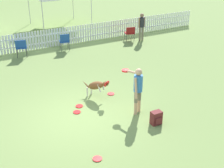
{
  "coord_description": "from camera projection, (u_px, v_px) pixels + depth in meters",
  "views": [
    {
      "loc": [
        -3.09,
        -8.02,
        5.28
      ],
      "look_at": [
        1.35,
        0.28,
        0.75
      ],
      "focal_mm": 50.0,
      "sensor_mm": 36.0,
      "label": 1
    }
  ],
  "objects": [
    {
      "name": "ground_plane",
      "position": [
        79.0,
        117.0,
        9.97
      ],
      "size": [
        240.0,
        240.0,
        0.0
      ],
      "primitive_type": "plane",
      "color": "olive"
    },
    {
      "name": "handler_person",
      "position": [
        137.0,
        86.0,
        9.81
      ],
      "size": [
        0.41,
        1.06,
        1.56
      ],
      "rotation": [
        0.0,
        0.0,
        0.43
      ],
      "color": "tan",
      "rests_on": "ground_plane"
    },
    {
      "name": "leaping_dog",
      "position": [
        96.0,
        86.0,
        10.93
      ],
      "size": [
        0.65,
        1.16,
        0.81
      ],
      "rotation": [
        0.0,
        0.0,
        -2.71
      ],
      "color": "brown",
      "rests_on": "ground_plane"
    },
    {
      "name": "frisbee_near_handler",
      "position": [
        79.0,
        106.0,
        10.58
      ],
      "size": [
        0.25,
        0.25,
        0.02
      ],
      "color": "red",
      "rests_on": "ground_plane"
    },
    {
      "name": "frisbee_near_dog",
      "position": [
        77.0,
        112.0,
        10.22
      ],
      "size": [
        0.25,
        0.25,
        0.02
      ],
      "color": "red",
      "rests_on": "ground_plane"
    },
    {
      "name": "frisbee_midfield",
      "position": [
        111.0,
        94.0,
        11.39
      ],
      "size": [
        0.25,
        0.25,
        0.02
      ],
      "color": "red",
      "rests_on": "ground_plane"
    },
    {
      "name": "frisbee_far_scatter",
      "position": [
        97.0,
        159.0,
        8.1
      ],
      "size": [
        0.25,
        0.25,
        0.02
      ],
      "color": "red",
      "rests_on": "ground_plane"
    },
    {
      "name": "backpack_on_grass",
      "position": [
        156.0,
        118.0,
        9.52
      ],
      "size": [
        0.33,
        0.27,
        0.43
      ],
      "color": "maroon",
      "rests_on": "ground_plane"
    },
    {
      "name": "picket_fence",
      "position": [
        23.0,
        42.0,
        15.37
      ],
      "size": [
        21.19,
        0.04,
        0.94
      ],
      "color": "white",
      "rests_on": "ground_plane"
    },
    {
      "name": "folding_chair_blue_left",
      "position": [
        130.0,
        32.0,
        16.92
      ],
      "size": [
        0.61,
        0.62,
        0.79
      ],
      "rotation": [
        0.0,
        0.0,
        2.87
      ],
      "color": "#333338",
      "rests_on": "ground_plane"
    },
    {
      "name": "folding_chair_center",
      "position": [
        21.0,
        46.0,
        14.65
      ],
      "size": [
        0.62,
        0.64,
        0.86
      ],
      "rotation": [
        0.0,
        0.0,
        2.89
      ],
      "color": "#333338",
      "rests_on": "ground_plane"
    },
    {
      "name": "folding_chair_green_right",
      "position": [
        65.0,
        40.0,
        15.46
      ],
      "size": [
        0.55,
        0.57,
        0.88
      ],
      "rotation": [
        0.0,
        0.0,
        2.96
      ],
      "color": "#333338",
      "rests_on": "ground_plane"
    },
    {
      "name": "spectator_standing",
      "position": [
        142.0,
        25.0,
        16.74
      ],
      "size": [
        0.42,
        0.27,
        1.5
      ],
      "rotation": [
        0.0,
        0.0,
        3.19
      ],
      "color": "#7A705B",
      "rests_on": "ground_plane"
    }
  ]
}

